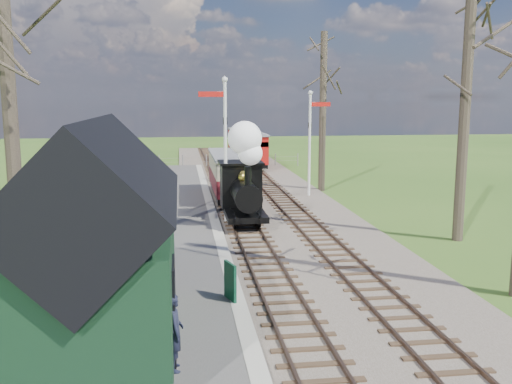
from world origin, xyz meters
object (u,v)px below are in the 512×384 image
semaphore_far (311,135)px  red_carriage_a (250,150)px  bench (148,320)px  coach (231,173)px  locomotive (243,180)px  station_shed (100,248)px  person (174,332)px  semaphore_near (224,140)px  sign_board (230,281)px  red_carriage_b (242,144)px

semaphore_far → red_carriage_a: 12.35m
bench → coach: bearing=78.9°
locomotive → coach: 6.08m
semaphore_far → coach: (-4.37, -0.54, -1.90)m
locomotive → red_carriage_a: (2.61, 18.68, -0.47)m
bench → locomotive: bearing=73.2°
station_shed → bench: (0.92, 0.22, -1.72)m
coach → person: 19.17m
semaphore_far → bench: bearing=-113.6°
locomotive → semaphore_far: bearing=56.4°
semaphore_near → person: 13.90m
semaphore_far → semaphore_near: bearing=-130.6°
semaphore_far → bench: 19.60m
bench → person: size_ratio=0.90×
sign_board → locomotive: bearing=81.6°
locomotive → person: size_ratio=2.81×
person → semaphore_near: bearing=-14.5°
sign_board → coach: bearing=84.9°
semaphore_near → bench: semaphore_near is taller
station_shed → sign_board: bearing=37.0°
bench → red_carriage_b: bearing=80.4°
locomotive → sign_board: (-1.36, -9.20, -1.29)m
coach → red_carriage_b: size_ratio=1.33×
coach → person: bearing=-98.3°
coach → semaphore_far: bearing=7.1°
semaphore_near → sign_board: bearing=-93.5°
locomotive → coach: bearing=89.9°
station_shed → red_carriage_a: (6.90, 30.08, -0.76)m
sign_board → red_carriage_a: bearing=81.9°
station_shed → red_carriage_b: 36.25m
locomotive → red_carriage_a: 18.87m
locomotive → bench: size_ratio=3.13×
red_carriage_a → person: red_carriage_a is taller
sign_board → bench: bearing=-135.4°
semaphore_far → station_shed: bearing=-115.7°
sign_board → semaphore_near: bearing=86.5°
red_carriage_b → locomotive: bearing=-96.2°
semaphore_near → coach: semaphore_near is taller
station_shed → sign_board: station_shed is taller
coach → bench: bearing=-101.1°
semaphore_far → locomotive: size_ratio=1.34×
semaphore_far → coach: 4.80m
red_carriage_b → person: 37.47m
person → bench: bearing=13.1°
locomotive → bench: 11.76m
coach → red_carriage_a: size_ratio=1.33×
red_carriage_b → sign_board: 33.63m
coach → locomotive: bearing=-90.1°
locomotive → station_shed: bearing=-110.6°
locomotive → red_carriage_a: locomotive is taller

